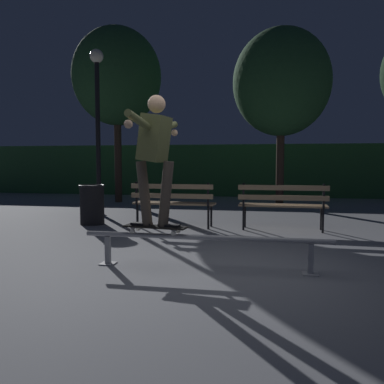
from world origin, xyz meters
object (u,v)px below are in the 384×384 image
at_px(skateboard, 155,227).
at_px(park_bench_left_center, 283,202).
at_px(tree_behind_benches, 282,83).
at_px(tree_far_left, 117,77).
at_px(trash_can, 92,204).
at_px(lamp_post_left, 98,110).
at_px(grind_rail, 204,242).
at_px(park_bench_leftmost, 173,200).
at_px(skateboarder, 155,149).

distance_m(skateboard, park_bench_left_center, 3.25).
height_order(skateboard, tree_behind_benches, tree_behind_benches).
bearing_deg(skateboard, tree_far_left, 114.43).
relative_size(skateboard, trash_can, 1.00).
height_order(tree_far_left, tree_behind_benches, tree_far_left).
bearing_deg(skateboard, lamp_post_left, 121.38).
xyz_separation_m(tree_far_left, lamp_post_left, (0.59, -2.78, -1.37)).
distance_m(skateboard, tree_behind_benches, 7.68).
height_order(grind_rail, tree_far_left, tree_far_left).
bearing_deg(tree_behind_benches, park_bench_leftmost, -117.73).
relative_size(grind_rail, park_bench_left_center, 1.83).
bearing_deg(grind_rail, park_bench_left_center, 70.33).
distance_m(park_bench_leftmost, trash_can, 1.71).
bearing_deg(tree_far_left, grind_rail, -61.68).
bearing_deg(park_bench_leftmost, grind_rail, -69.52).
bearing_deg(tree_behind_benches, skateboarder, -103.74).
height_order(skateboarder, park_bench_left_center, skateboarder).
distance_m(grind_rail, trash_can, 3.99).
height_order(grind_rail, trash_can, trash_can).
bearing_deg(tree_far_left, park_bench_leftmost, -57.10).
bearing_deg(skateboarder, tree_far_left, 114.45).
bearing_deg(skateboarder, trash_can, 126.81).
bearing_deg(park_bench_leftmost, tree_far_left, 122.90).
xyz_separation_m(park_bench_leftmost, lamp_post_left, (-2.20, 1.53, 1.94)).
height_order(park_bench_left_center, tree_far_left, tree_far_left).
xyz_separation_m(grind_rail, lamp_post_left, (-3.25, 4.35, 2.16)).
bearing_deg(park_bench_leftmost, lamp_post_left, 145.21).
bearing_deg(trash_can, park_bench_left_center, -0.98).
bearing_deg(park_bench_leftmost, park_bench_left_center, 0.00).
relative_size(skateboard, skateboarder, 0.51).
bearing_deg(park_bench_left_center, skateboard, -119.74).
height_order(tree_far_left, trash_can, tree_far_left).
height_order(grind_rail, park_bench_left_center, park_bench_left_center).
bearing_deg(tree_far_left, tree_behind_benches, -2.93).
xyz_separation_m(skateboarder, trash_can, (-2.16, 2.88, -1.01)).
relative_size(skateboard, tree_far_left, 0.15).
bearing_deg(trash_can, tree_behind_benches, 46.14).
distance_m(skateboard, skateboarder, 0.94).
distance_m(skateboard, tree_far_left, 8.53).
distance_m(skateboard, park_bench_leftmost, 2.85).
relative_size(skateboarder, lamp_post_left, 0.40).
bearing_deg(grind_rail, skateboard, -180.00).
bearing_deg(trash_can, tree_far_left, 104.32).
xyz_separation_m(skateboard, tree_far_left, (-3.24, 7.13, 3.37)).
height_order(park_bench_leftmost, lamp_post_left, lamp_post_left).
relative_size(skateboard, park_bench_left_center, 0.50).
xyz_separation_m(park_bench_left_center, lamp_post_left, (-4.26, 1.53, 1.94)).
bearing_deg(tree_behind_benches, tree_far_left, 177.07).
relative_size(park_bench_leftmost, tree_behind_benches, 0.33).
height_order(grind_rail, park_bench_leftmost, park_bench_leftmost).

